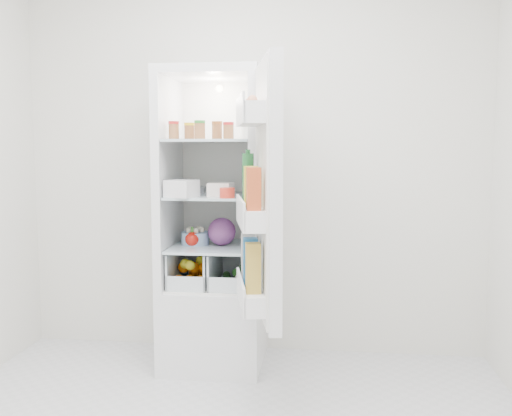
# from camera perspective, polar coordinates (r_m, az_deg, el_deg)

# --- Properties ---
(room_walls) EXTENTS (3.02, 3.02, 2.61)m
(room_walls) POSITION_cam_1_polar(r_m,az_deg,el_deg) (2.25, -5.36, 12.42)
(room_walls) COLOR silver
(room_walls) RESTS_ON ground
(refrigerator) EXTENTS (0.60, 0.60, 1.80)m
(refrigerator) POSITION_cam_1_polar(r_m,az_deg,el_deg) (3.56, -4.08, -4.86)
(refrigerator) COLOR silver
(refrigerator) RESTS_ON ground
(shelf_low) EXTENTS (0.49, 0.53, 0.01)m
(shelf_low) POSITION_cam_1_polar(r_m,az_deg,el_deg) (3.49, -4.28, -3.85)
(shelf_low) COLOR silver
(shelf_low) RESTS_ON refrigerator
(shelf_mid) EXTENTS (0.49, 0.53, 0.02)m
(shelf_mid) POSITION_cam_1_polar(r_m,az_deg,el_deg) (3.45, -4.32, 1.23)
(shelf_mid) COLOR silver
(shelf_mid) RESTS_ON refrigerator
(shelf_top) EXTENTS (0.49, 0.53, 0.02)m
(shelf_top) POSITION_cam_1_polar(r_m,az_deg,el_deg) (3.44, -4.37, 6.73)
(shelf_top) COLOR silver
(shelf_top) RESTS_ON refrigerator
(crisper_left) EXTENTS (0.23, 0.46, 0.22)m
(crisper_left) POSITION_cam_1_polar(r_m,az_deg,el_deg) (3.54, -6.22, -5.87)
(crisper_left) COLOR silver
(crisper_left) RESTS_ON refrigerator
(crisper_right) EXTENTS (0.23, 0.46, 0.22)m
(crisper_right) POSITION_cam_1_polar(r_m,az_deg,el_deg) (3.49, -2.28, -6.00)
(crisper_right) COLOR silver
(crisper_right) RESTS_ON refrigerator
(condiment_jars) EXTENTS (0.38, 0.16, 0.08)m
(condiment_jars) POSITION_cam_1_polar(r_m,az_deg,el_deg) (3.33, -5.45, 7.60)
(condiment_jars) COLOR #B21919
(condiment_jars) RESTS_ON shelf_top
(squeeze_bottle) EXTENTS (0.06, 0.06, 0.18)m
(squeeze_bottle) POSITION_cam_1_polar(r_m,az_deg,el_deg) (3.47, -1.12, 8.34)
(squeeze_bottle) COLOR silver
(squeeze_bottle) RESTS_ON shelf_top
(tub_white) EXTENTS (0.19, 0.19, 0.10)m
(tub_white) POSITION_cam_1_polar(r_m,az_deg,el_deg) (3.29, -7.44, 1.95)
(tub_white) COLOR silver
(tub_white) RESTS_ON shelf_mid
(tub_cream) EXTENTS (0.14, 0.14, 0.08)m
(tub_cream) POSITION_cam_1_polar(r_m,az_deg,el_deg) (3.34, -3.55, 1.88)
(tub_cream) COLOR silver
(tub_cream) RESTS_ON shelf_mid
(tin_red) EXTENTS (0.09, 0.09, 0.06)m
(tin_red) POSITION_cam_1_polar(r_m,az_deg,el_deg) (3.21, -2.90, 1.52)
(tin_red) COLOR red
(tin_red) RESTS_ON shelf_mid
(foil_tray) EXTENTS (0.16, 0.12, 0.04)m
(foil_tray) POSITION_cam_1_polar(r_m,az_deg,el_deg) (3.64, -6.07, 1.89)
(foil_tray) COLOR silver
(foil_tray) RESTS_ON shelf_mid
(red_cabbage) EXTENTS (0.17, 0.17, 0.17)m
(red_cabbage) POSITION_cam_1_polar(r_m,az_deg,el_deg) (3.47, -3.44, -2.37)
(red_cabbage) COLOR #4F1B4F
(red_cabbage) RESTS_ON shelf_low
(bell_pepper) EXTENTS (0.09, 0.09, 0.09)m
(bell_pepper) POSITION_cam_1_polar(r_m,az_deg,el_deg) (3.45, -6.39, -3.12)
(bell_pepper) COLOR red
(bell_pepper) RESTS_ON shelf_low
(mushroom_bowl) EXTENTS (0.21, 0.21, 0.08)m
(mushroom_bowl) POSITION_cam_1_polar(r_m,az_deg,el_deg) (3.51, -6.10, -3.03)
(mushroom_bowl) COLOR #8AA8CD
(mushroom_bowl) RESTS_ON shelf_low
(citrus_pile) EXTENTS (0.20, 0.31, 0.16)m
(citrus_pile) POSITION_cam_1_polar(r_m,az_deg,el_deg) (3.53, -6.28, -6.34)
(citrus_pile) COLOR orange
(citrus_pile) RESTS_ON refrigerator
(veg_pile) EXTENTS (0.16, 0.30, 0.10)m
(veg_pile) POSITION_cam_1_polar(r_m,az_deg,el_deg) (3.50, -2.20, -6.76)
(veg_pile) COLOR #1C4B19
(veg_pile) RESTS_ON refrigerator
(fridge_door) EXTENTS (0.28, 0.60, 1.30)m
(fridge_door) POSITION_cam_1_polar(r_m,az_deg,el_deg) (2.83, 0.67, 1.06)
(fridge_door) COLOR silver
(fridge_door) RESTS_ON refrigerator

